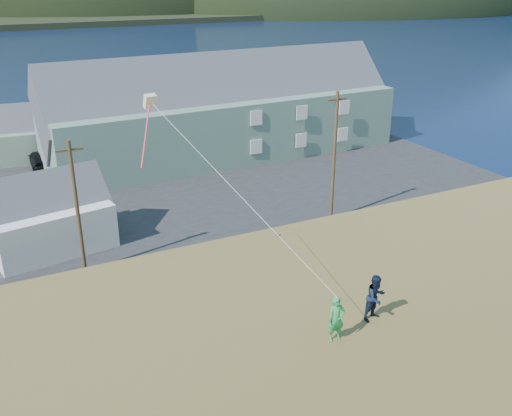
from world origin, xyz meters
The scene contains 11 objects.
ground centered at (0.00, 0.00, 0.00)m, with size 900.00×900.00×0.00m, color #0A1638.
grass_strip centered at (0.00, -2.00, 0.05)m, with size 110.00×8.00×0.10m, color #4C3D19.
waterfront_lot centered at (0.00, 17.00, 0.06)m, with size 72.00×36.00×0.12m, color #28282B.
far_hills centered at (35.59, 279.38, 2.00)m, with size 760.00×265.00×143.00m.
lodge centered at (15.72, 20.52, 4.84)m, with size 36.17×11.48×12.58m.
shed_white centered at (-3.75, 6.17, 2.50)m, with size 8.96×6.71×6.51m.
shed_palegreen_far centered at (-1.37, 28.26, 2.59)m, with size 10.55×6.65×6.76m.
utility_poles centered at (-0.67, 1.50, 4.68)m, with size 34.19×0.24×9.83m.
kite_flyer_green centered at (1.89, -19.70, 7.95)m, with size 0.54×0.36×1.49m, color green.
kite_flyer_navy centered at (3.69, -19.30, 7.99)m, with size 0.77×0.60×1.58m, color #111C31.
kite_rig centered at (-0.84, -10.77, 12.90)m, with size 1.98×4.89×10.63m.
Camera 1 is at (-6.90, -31.79, 17.79)m, focal length 40.00 mm.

